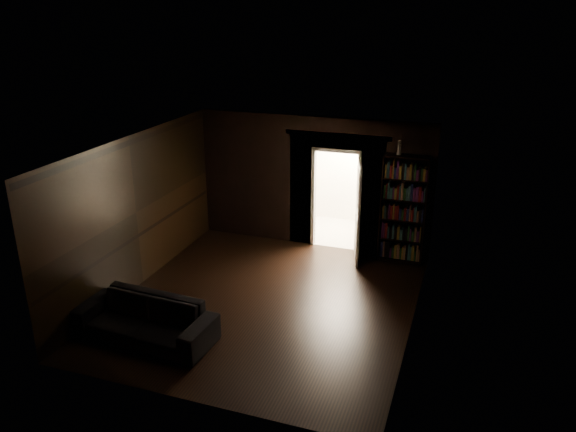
% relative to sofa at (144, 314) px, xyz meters
% --- Properties ---
extents(ground, '(5.50, 5.50, 0.00)m').
position_rel_sofa_xyz_m(ground, '(1.40, 1.63, -0.43)').
color(ground, black).
rests_on(ground, ground).
extents(room_walls, '(5.02, 5.61, 2.84)m').
position_rel_sofa_xyz_m(room_walls, '(1.39, 2.70, 1.26)').
color(room_walls, black).
rests_on(room_walls, ground).
extents(kitchen_alcove, '(2.20, 1.80, 2.60)m').
position_rel_sofa_xyz_m(kitchen_alcove, '(1.90, 5.50, 0.78)').
color(kitchen_alcove, beige).
rests_on(kitchen_alcove, ground).
extents(sofa, '(2.27, 1.09, 0.85)m').
position_rel_sofa_xyz_m(sofa, '(0.00, 0.00, 0.00)').
color(sofa, black).
rests_on(sofa, ground).
extents(bookshelf, '(0.94, 0.47, 2.20)m').
position_rel_sofa_xyz_m(bookshelf, '(3.34, 4.18, 0.67)').
color(bookshelf, black).
rests_on(bookshelf, ground).
extents(refrigerator, '(0.86, 0.81, 1.65)m').
position_rel_sofa_xyz_m(refrigerator, '(2.50, 5.74, 0.40)').
color(refrigerator, white).
rests_on(refrigerator, ground).
extents(door, '(0.26, 0.84, 2.05)m').
position_rel_sofa_xyz_m(door, '(2.48, 3.94, 0.60)').
color(door, white).
rests_on(door, ground).
extents(figurine, '(0.11, 0.11, 0.28)m').
position_rel_sofa_xyz_m(figurine, '(3.17, 4.21, 1.91)').
color(figurine, white).
rests_on(figurine, bookshelf).
extents(bottles, '(0.60, 0.28, 0.25)m').
position_rel_sofa_xyz_m(bottles, '(2.57, 5.71, 1.35)').
color(bottles, black).
rests_on(bottles, refrigerator).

